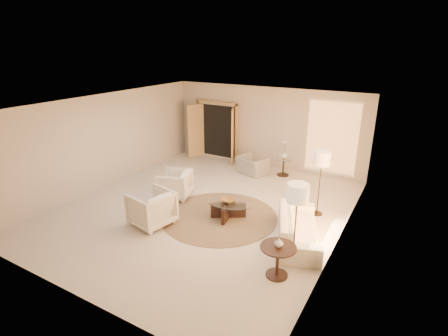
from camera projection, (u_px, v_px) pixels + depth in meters
The scene contains 18 objects.
room at pixel (203, 159), 8.91m from camera, with size 7.04×8.04×2.83m.
windows_right at pixel (342, 186), 7.39m from camera, with size 0.10×6.40×2.40m, color #FFB366, non-canonical shape.
window_back_corner at pixel (332, 138), 11.06m from camera, with size 1.70×0.10×2.40m, color #FFB366, non-canonical shape.
curtains_right at pixel (348, 174), 8.16m from camera, with size 0.06×5.20×2.60m, color beige, non-canonical shape.
french_doors at pixel (216, 131), 13.03m from camera, with size 1.95×0.66×2.16m.
area_rug at pixel (219, 216), 8.94m from camera, with size 2.96×2.96×0.01m, color #443121.
sofa at pixel (298, 227), 7.79m from camera, with size 2.17×0.85×0.63m, color white.
armchair_left at pixel (175, 183), 9.93m from camera, with size 0.84×0.79×0.87m, color white.
armchair_right at pixel (151, 206), 8.42m from camera, with size 0.92×0.86×0.95m, color white.
accent_chair at pixel (252, 162), 11.71m from camera, with size 0.92×0.60×0.81m, color #9A968A.
coffee_table at pixel (228, 208), 8.79m from camera, with size 1.57×1.57×0.44m.
end_table at pixel (278, 256), 6.53m from camera, with size 0.68×0.68×0.64m.
side_table at pixel (283, 165), 11.58m from camera, with size 0.52×0.52×0.60m.
floor_lamp_near at pixel (322, 161), 8.59m from camera, with size 0.41×0.41×1.70m.
floor_lamp_far at pixel (298, 197), 6.59m from camera, with size 0.42×0.42×1.72m.
bowl at pixel (228, 200), 8.72m from camera, with size 0.37×0.37×0.09m, color brown.
end_vase at pixel (279, 243), 6.44m from camera, with size 0.17×0.17×0.18m, color silver.
side_vase at pixel (284, 155), 11.47m from camera, with size 0.22×0.22×0.23m, color silver.
Camera 1 is at (4.70, -7.05, 4.21)m, focal length 28.00 mm.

